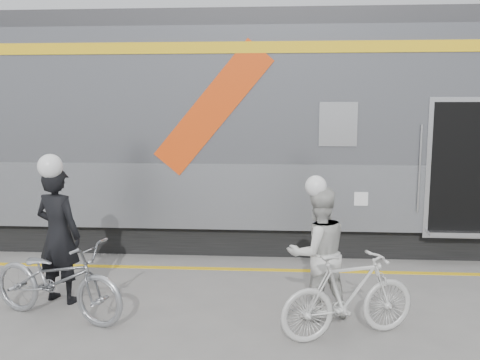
# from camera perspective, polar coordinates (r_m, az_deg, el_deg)

# --- Properties ---
(ground) EXTENTS (90.00, 90.00, 0.00)m
(ground) POSITION_cam_1_polar(r_m,az_deg,el_deg) (6.06, 0.50, -16.47)
(ground) COLOR slate
(ground) RESTS_ON ground
(train) EXTENTS (24.00, 3.17, 4.10)m
(train) POSITION_cam_1_polar(r_m,az_deg,el_deg) (9.73, 8.72, 5.39)
(train) COLOR black
(train) RESTS_ON ground
(safety_strip) EXTENTS (24.00, 0.12, 0.01)m
(safety_strip) POSITION_cam_1_polar(r_m,az_deg,el_deg) (8.06, 1.43, -10.01)
(safety_strip) COLOR yellow
(safety_strip) RESTS_ON ground
(man) EXTENTS (0.75, 0.60, 1.78)m
(man) POSITION_cam_1_polar(r_m,az_deg,el_deg) (7.00, -19.72, -5.83)
(man) COLOR black
(man) RESTS_ON ground
(bicycle_left) EXTENTS (1.97, 1.19, 0.98)m
(bicycle_left) POSITION_cam_1_polar(r_m,az_deg,el_deg) (6.55, -19.85, -10.45)
(bicycle_left) COLOR #989B9F
(bicycle_left) RESTS_ON ground
(woman) EXTENTS (0.93, 0.83, 1.59)m
(woman) POSITION_cam_1_polar(r_m,az_deg,el_deg) (6.21, 8.72, -8.10)
(woman) COLOR beige
(woman) RESTS_ON ground
(bicycle_right) EXTENTS (1.66, 0.99, 0.96)m
(bicycle_right) POSITION_cam_1_polar(r_m,az_deg,el_deg) (5.83, 12.12, -12.57)
(bicycle_right) COLOR beige
(bicycle_right) RESTS_ON ground
(helmet_man) EXTENTS (0.31, 0.31, 0.31)m
(helmet_man) POSITION_cam_1_polar(r_m,az_deg,el_deg) (6.83, -20.15, 2.69)
(helmet_man) COLOR white
(helmet_man) RESTS_ON man
(helmet_woman) EXTENTS (0.25, 0.25, 0.25)m
(helmet_woman) POSITION_cam_1_polar(r_m,az_deg,el_deg) (6.02, 8.92, 0.34)
(helmet_woman) COLOR white
(helmet_woman) RESTS_ON woman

